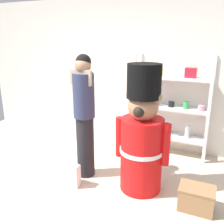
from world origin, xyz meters
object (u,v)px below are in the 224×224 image
teddy_bear_guard (142,137)px  shopping_bag (71,174)px  display_crate (196,198)px  person_shopper (84,114)px  merchandise_shelf (171,105)px

teddy_bear_guard → shopping_bag: (-0.87, -0.33, -0.56)m
shopping_bag → display_crate: (1.59, 0.18, -0.02)m
shopping_bag → display_crate: bearing=6.4°
person_shopper → display_crate: person_shopper is taller
person_shopper → shopping_bag: size_ratio=3.86×
teddy_bear_guard → shopping_bag: teddy_bear_guard is taller
person_shopper → merchandise_shelf: bearing=51.8°
merchandise_shelf → teddy_bear_guard: size_ratio=1.02×
teddy_bear_guard → display_crate: (0.72, -0.15, -0.59)m
teddy_bear_guard → shopping_bag: size_ratio=3.66×
person_shopper → display_crate: bearing=-5.6°
person_shopper → display_crate: (1.54, -0.15, -0.78)m
person_shopper → shopping_bag: 0.83m
merchandise_shelf → teddy_bear_guard: (-0.12, -1.20, -0.12)m
teddy_bear_guard → person_shopper: 0.85m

